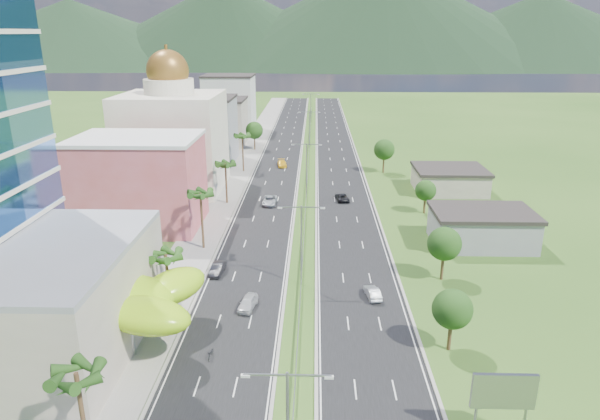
{
  "coord_description": "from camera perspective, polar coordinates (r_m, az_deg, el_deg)",
  "views": [
    {
      "loc": [
        1.68,
        -54.42,
        31.96
      ],
      "look_at": [
        -0.46,
        20.24,
        7.0
      ],
      "focal_mm": 32.0,
      "sensor_mm": 36.0,
      "label": 1
    }
  ],
  "objects": [
    {
      "name": "car_silver_mid_left",
      "position": [
        104.05,
        -3.26,
        1.03
      ],
      "size": [
        2.76,
        5.64,
        1.54
      ],
      "primitive_type": "imported",
      "rotation": [
        0.0,
        0.0,
        -0.04
      ],
      "color": "#AFB2B7",
      "rests_on": "road_left"
    },
    {
      "name": "streetlight_median_e",
      "position": [
        196.06,
        1.16,
        11.08
      ],
      "size": [
        6.04,
        0.25,
        11.0
      ],
      "color": "gray",
      "rests_on": "ground"
    },
    {
      "name": "streetlight_median_b",
      "position": [
        69.2,
        0.14,
        -2.89
      ],
      "size": [
        6.04,
        0.25,
        11.0
      ],
      "color": "gray",
      "rests_on": "ground"
    },
    {
      "name": "midrise_white",
      "position": [
        183.15,
        -7.52,
        11.12
      ],
      "size": [
        16.0,
        15.0,
        18.0
      ],
      "primitive_type": "cube",
      "color": "silver",
      "rests_on": "ground"
    },
    {
      "name": "streetlight_median_d",
      "position": [
        151.55,
        1.0,
        8.9
      ],
      "size": [
        6.04,
        0.25,
        11.0
      ],
      "color": "gray",
      "rests_on": "ground"
    },
    {
      "name": "motorcycle",
      "position": [
        57.63,
        -9.52,
        -14.71
      ],
      "size": [
        0.68,
        1.96,
        1.24
      ],
      "primitive_type": "imported",
      "rotation": [
        0.0,
        0.0,
        -0.05
      ],
      "color": "black",
      "rests_on": "road_left"
    },
    {
      "name": "lime_canopy",
      "position": [
        61.15,
        -19.55,
        -8.85
      ],
      "size": [
        18.0,
        15.0,
        7.4
      ],
      "color": "#96D214",
      "rests_on": "ground"
    },
    {
      "name": "midrise_beige",
      "position": [
        161.06,
        -8.75,
        9.17
      ],
      "size": [
        16.0,
        15.0,
        13.0
      ],
      "primitive_type": "cube",
      "color": "gray",
      "rests_on": "ground"
    },
    {
      "name": "mountain_ridge",
      "position": [
        508.79,
        8.5,
        14.68
      ],
      "size": [
        860.0,
        140.0,
        90.0
      ],
      "primitive_type": null,
      "color": "black",
      "rests_on": "ground"
    },
    {
      "name": "leafy_tree_rc",
      "position": [
        100.45,
        13.26,
        2.03
      ],
      "size": [
        3.85,
        3.85,
        6.33
      ],
      "color": "#47301C",
      "rests_on": "ground"
    },
    {
      "name": "car_dark_left",
      "position": [
        75.42,
        -8.8,
        -6.2
      ],
      "size": [
        1.89,
        4.45,
        1.43
      ],
      "primitive_type": "imported",
      "rotation": [
        0.0,
        0.0,
        -0.09
      ],
      "color": "black",
      "rests_on": "road_left"
    },
    {
      "name": "pink_shophouse",
      "position": [
        94.59,
        -16.72,
        2.7
      ],
      "size": [
        20.0,
        15.0,
        15.0
      ],
      "primitive_type": "cube",
      "color": "#C0504F",
      "rests_on": "ground"
    },
    {
      "name": "car_yellow_far_left",
      "position": [
        133.73,
        -1.93,
        4.99
      ],
      "size": [
        2.74,
        5.38,
        1.49
      ],
      "primitive_type": "imported",
      "rotation": [
        0.0,
        0.0,
        0.13
      ],
      "color": "gold",
      "rests_on": "road_left"
    },
    {
      "name": "ground",
      "position": [
        63.13,
        -0.11,
        -11.93
      ],
      "size": [
        500.0,
        500.0,
        0.0
      ],
      "primitive_type": "plane",
      "color": "#2D5119",
      "rests_on": "ground"
    },
    {
      "name": "domed_building",
      "position": [
        115.23,
        -13.43,
        7.68
      ],
      "size": [
        20.0,
        20.0,
        28.7
      ],
      "color": "beige",
      "rests_on": "ground"
    },
    {
      "name": "shed_far",
      "position": [
        116.88,
        15.63,
        3.03
      ],
      "size": [
        14.0,
        12.0,
        4.4
      ],
      "primitive_type": "cube",
      "color": "gray",
      "rests_on": "ground"
    },
    {
      "name": "palm_tree_e",
      "position": [
        127.81,
        -6.17,
        7.71
      ],
      "size": [
        3.6,
        3.6,
        9.4
      ],
      "color": "#47301C",
      "rests_on": "ground"
    },
    {
      "name": "leafy_tree_lfar",
      "position": [
        152.7,
        -4.9,
        8.46
      ],
      "size": [
        4.9,
        4.9,
        8.05
      ],
      "color": "#47301C",
      "rests_on": "ground"
    },
    {
      "name": "leafy_tree_rd",
      "position": [
        128.23,
        8.97,
        6.38
      ],
      "size": [
        4.9,
        4.9,
        8.05
      ],
      "color": "#47301C",
      "rests_on": "ground"
    },
    {
      "name": "palm_tree_a",
      "position": [
        43.81,
        -22.72,
        -16.27
      ],
      "size": [
        3.6,
        3.6,
        9.1
      ],
      "color": "#47301C",
      "rests_on": "ground"
    },
    {
      "name": "median_guardrail",
      "position": [
        130.25,
        0.86,
        4.55
      ],
      "size": [
        0.1,
        216.06,
        0.76
      ],
      "color": "gray",
      "rests_on": "ground"
    },
    {
      "name": "car_silver_right",
      "position": [
        68.79,
        7.75,
        -8.72
      ],
      "size": [
        2.07,
        4.27,
        1.35
      ],
      "primitive_type": "imported",
      "rotation": [
        0.0,
        0.0,
        3.3
      ],
      "color": "#ADB0B5",
      "rests_on": "road_right"
    },
    {
      "name": "road_left",
      "position": [
        148.2,
        -1.96,
        6.02
      ],
      "size": [
        11.0,
        260.0,
        0.04
      ],
      "primitive_type": "cube",
      "color": "black",
      "rests_on": "ground"
    },
    {
      "name": "road_right",
      "position": [
        148.03,
        3.88,
        5.97
      ],
      "size": [
        11.0,
        260.0,
        0.04
      ],
      "primitive_type": "cube",
      "color": "black",
      "rests_on": "ground"
    },
    {
      "name": "palm_tree_d",
      "position": [
        103.81,
        -7.96,
        4.69
      ],
      "size": [
        3.6,
        3.6,
        8.6
      ],
      "color": "#47301C",
      "rests_on": "ground"
    },
    {
      "name": "leafy_tree_rb",
      "position": [
        73.68,
        15.15,
        -3.51
      ],
      "size": [
        4.55,
        4.55,
        7.47
      ],
      "color": "#47301C",
      "rests_on": "ground"
    },
    {
      "name": "billboard",
      "position": [
        48.16,
        20.9,
        -17.79
      ],
      "size": [
        5.2,
        0.35,
        6.2
      ],
      "color": "gray",
      "rests_on": "ground"
    },
    {
      "name": "streetlight_median_c",
      "position": [
        107.44,
        0.7,
        4.9
      ],
      "size": [
        6.04,
        0.25,
        11.0
      ],
      "color": "gray",
      "rests_on": "ground"
    },
    {
      "name": "midrise_grey",
      "position": [
        139.52,
        -10.36,
        8.29
      ],
      "size": [
        16.0,
        15.0,
        16.0
      ],
      "primitive_type": "cube",
      "color": "gray",
      "rests_on": "ground"
    },
    {
      "name": "shed_near",
      "position": [
        88.71,
        18.81,
        -1.95
      ],
      "size": [
        15.0,
        10.0,
        5.0
      ],
      "primitive_type": "cube",
      "color": "gray",
      "rests_on": "ground"
    },
    {
      "name": "palm_tree_b",
      "position": [
        64.02,
        -14.12,
        -5.0
      ],
      "size": [
        3.6,
        3.6,
        8.1
      ],
      "color": "#47301C",
      "rests_on": "ground"
    },
    {
      "name": "palm_tree_c",
      "position": [
        81.77,
        -10.56,
        1.48
      ],
      "size": [
        3.6,
        3.6,
        9.6
      ],
      "color": "#47301C",
      "rests_on": "ground"
    },
    {
      "name": "car_white_near_left",
      "position": [
        66.03,
        -5.59,
        -9.8
      ],
      "size": [
        2.42,
        4.53,
        1.47
      ],
      "primitive_type": "imported",
      "rotation": [
        0.0,
        0.0,
        -0.17
      ],
      "color": "silver",
      "rests_on": "road_left"
    },
    {
      "name": "leafy_tree_ra",
      "position": [
        58.2,
        15.94,
        -10.15
      ],
      "size": [
        4.2,
        4.2,
        6.9
      ],
      "color": "#47301C",
      "rests_on": "ground"
    },
    {
      "name": "car_dark_far_right",
      "position": [
        106.67,
        4.51,
        1.39
      ],
      "size": [
        2.87,
        5.17,
        1.37
      ],
      "primitive_type": "imported",
      "rotation": [
        0.0,
        0.0,
        3.27
      ],
      "color": "black",
      "rests_on": "road_right"
    },
    {
      "name": "sidewalk_left",
      "position": [
        149.08,
        -5.63,
        6.03
      ],
      "size": [
        7.0,
        260.0,
        0.12
      ],
      "primitive_type": "cube",
      "color": "gray",
      "rests_on": "ground"
    }
  ]
}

